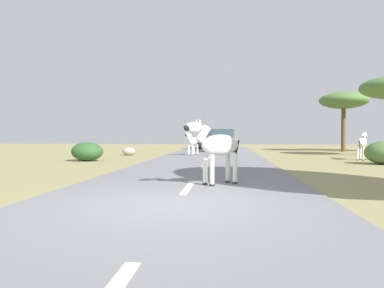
% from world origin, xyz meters
% --- Properties ---
extents(ground_plane, '(90.00, 90.00, 0.00)m').
position_xyz_m(ground_plane, '(0.00, 0.00, 0.00)').
color(ground_plane, '#8E8456').
extents(road, '(6.00, 64.00, 0.05)m').
position_xyz_m(road, '(0.10, 0.00, 0.03)').
color(road, slate).
rests_on(road, ground_plane).
extents(lane_markings, '(0.16, 56.00, 0.01)m').
position_xyz_m(lane_markings, '(0.10, -1.00, 0.05)').
color(lane_markings, silver).
rests_on(lane_markings, road).
extents(zebra_0, '(0.85, 1.47, 1.47)m').
position_xyz_m(zebra_0, '(-1.12, 15.82, 0.92)').
color(zebra_0, silver).
rests_on(zebra_0, road).
extents(zebra_2, '(1.04, 1.46, 1.52)m').
position_xyz_m(zebra_2, '(8.19, 13.17, 0.91)').
color(zebra_2, silver).
rests_on(zebra_2, ground_plane).
extents(zebra_3, '(1.49, 1.30, 1.66)m').
position_xyz_m(zebra_3, '(0.78, 2.69, 1.04)').
color(zebra_3, silver).
rests_on(zebra_3, road).
extents(car_0, '(2.11, 4.38, 1.74)m').
position_xyz_m(car_0, '(-0.64, 27.26, 0.85)').
color(car_0, black).
rests_on(car_0, road).
extents(car_1, '(2.24, 4.45, 1.74)m').
position_xyz_m(car_1, '(0.80, 21.66, 0.85)').
color(car_1, silver).
rests_on(car_1, road).
extents(tree_4, '(3.77, 3.77, 4.75)m').
position_xyz_m(tree_4, '(10.33, 23.01, 4.05)').
color(tree_4, brown).
rests_on(tree_4, ground_plane).
extents(bush_1, '(1.61, 1.44, 0.96)m').
position_xyz_m(bush_1, '(-6.05, 11.07, 0.48)').
color(bush_1, '#2D5628').
rests_on(bush_1, ground_plane).
extents(rock_0, '(0.85, 0.67, 0.53)m').
position_xyz_m(rock_0, '(-5.31, 16.15, 0.26)').
color(rock_0, '#A89E8C').
rests_on(rock_0, ground_plane).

